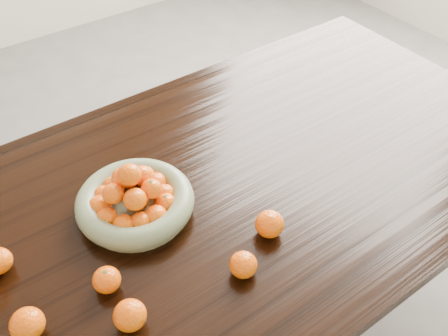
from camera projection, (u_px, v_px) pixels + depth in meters
ground at (213, 335)px, 1.81m from camera, size 5.00×5.00×0.00m
dining_table at (210, 214)px, 1.36m from camera, size 2.00×1.00×0.75m
fruit_bowl at (135, 200)px, 1.22m from camera, size 0.29×0.29×0.15m
loose_orange_0 at (107, 280)px, 1.06m from camera, size 0.06×0.06×0.06m
loose_orange_1 at (130, 315)px, 1.00m from camera, size 0.07×0.07×0.06m
loose_orange_2 at (269, 224)px, 1.17m from camera, size 0.07×0.07×0.06m
loose_orange_3 at (27, 324)px, 0.98m from camera, size 0.07×0.07×0.06m
loose_orange_4 at (243, 265)px, 1.09m from camera, size 0.06×0.06×0.06m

